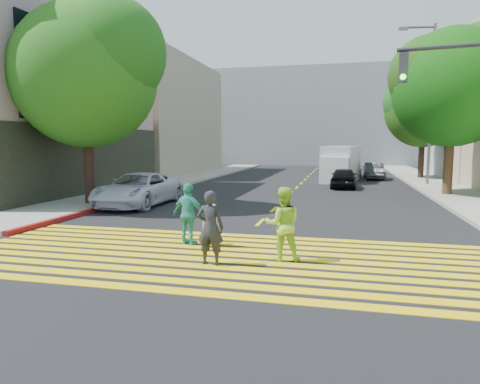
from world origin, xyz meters
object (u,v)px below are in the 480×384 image
at_px(tree_left, 87,68).
at_px(dark_car_parked, 374,171).
at_px(tree_right_near, 455,81).
at_px(pedestrian_man, 210,228).
at_px(white_sedan, 138,189).
at_px(white_van, 340,165).
at_px(tree_right_far, 425,105).
at_px(silver_car, 351,169).
at_px(pedestrian_child, 212,225).
at_px(pedestrian_extra, 189,214).
at_px(pedestrian_woman, 283,224).
at_px(dark_car_near, 344,178).

relative_size(tree_left, dark_car_parked, 2.29).
xyz_separation_m(tree_right_near, pedestrian_man, (-8.18, -14.68, -4.98)).
xyz_separation_m(white_sedan, white_van, (8.56, 14.30, 0.48)).
bearing_deg(tree_right_far, pedestrian_man, -108.71).
distance_m(silver_car, white_van, 5.21).
xyz_separation_m(pedestrian_child, pedestrian_extra, (-0.67, 0.09, 0.26)).
xyz_separation_m(tree_right_far, dark_car_parked, (-3.51, -0.63, -4.93)).
height_order(tree_left, pedestrian_woman, tree_left).
height_order(tree_right_far, white_sedan, tree_right_far).
bearing_deg(pedestrian_child, silver_car, -103.21).
relative_size(pedestrian_woman, pedestrian_child, 1.49).
bearing_deg(silver_car, pedestrian_child, 85.85).
bearing_deg(silver_car, white_sedan, 68.80).
bearing_deg(silver_car, white_van, 85.67).
relative_size(pedestrian_man, pedestrian_woman, 0.98).
xyz_separation_m(tree_right_near, pedestrian_extra, (-9.32, -13.00, -4.99)).
bearing_deg(tree_right_far, pedestrian_extra, -112.28).
bearing_deg(white_van, pedestrian_woman, -83.34).
xyz_separation_m(pedestrian_woman, silver_car, (1.95, 26.76, -0.25)).
relative_size(tree_right_near, pedestrian_extra, 5.13).
bearing_deg(white_van, tree_right_near, -44.78).
height_order(pedestrian_extra, white_sedan, pedestrian_extra).
bearing_deg(dark_car_near, pedestrian_extra, 77.84).
xyz_separation_m(dark_car_near, white_van, (-0.24, 4.45, 0.56)).
height_order(tree_right_near, silver_car, tree_right_near).
bearing_deg(silver_car, tree_right_far, 165.07).
bearing_deg(white_van, dark_car_near, -77.22).
distance_m(pedestrian_man, pedestrian_child, 1.68).
height_order(pedestrian_child, pedestrian_extra, pedestrian_extra).
height_order(tree_left, silver_car, tree_left).
distance_m(pedestrian_child, silver_car, 26.20).
xyz_separation_m(pedestrian_woman, dark_car_near, (1.39, 17.20, -0.23)).
height_order(tree_right_near, white_sedan, tree_right_near).
bearing_deg(white_van, tree_left, -115.22).
height_order(tree_right_far, white_van, tree_right_far).
xyz_separation_m(pedestrian_man, silver_car, (3.49, 27.49, -0.23)).
height_order(tree_right_far, pedestrian_extra, tree_right_far).
bearing_deg(tree_left, pedestrian_man, -43.84).
bearing_deg(tree_left, silver_car, 60.75).
distance_m(tree_right_near, pedestrian_man, 17.53).
xyz_separation_m(pedestrian_woman, white_van, (1.15, 21.65, 0.33)).
distance_m(tree_right_far, white_sedan, 23.33).
xyz_separation_m(tree_left, tree_right_far, (16.43, 18.22, -0.34)).
distance_m(tree_left, pedestrian_woman, 12.51).
distance_m(tree_right_far, pedestrian_extra, 26.34).
bearing_deg(white_van, pedestrian_man, -87.15).
xyz_separation_m(pedestrian_man, pedestrian_extra, (-1.14, 1.67, -0.01)).
bearing_deg(silver_car, pedestrian_man, 87.31).
bearing_deg(tree_left, tree_right_near, 24.45).
height_order(dark_car_near, white_van, white_van).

